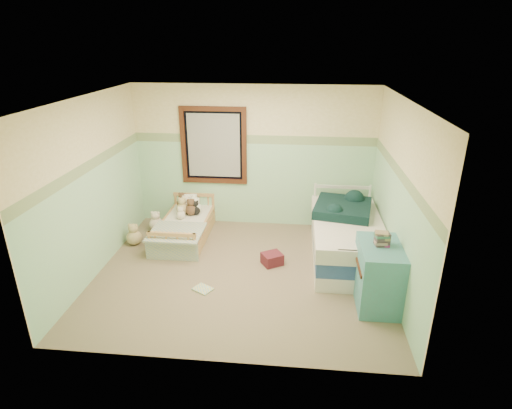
# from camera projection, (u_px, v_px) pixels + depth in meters

# --- Properties ---
(floor) EXTENTS (4.20, 3.60, 0.02)m
(floor) POSITION_uv_depth(u_px,v_px,m) (241.00, 273.00, 6.08)
(floor) COLOR #72634A
(floor) RESTS_ON ground
(ceiling) EXTENTS (4.20, 3.60, 0.02)m
(ceiling) POSITION_uv_depth(u_px,v_px,m) (238.00, 98.00, 5.13)
(ceiling) COLOR silver
(ceiling) RESTS_ON wall_back
(wall_back) EXTENTS (4.20, 0.04, 2.50)m
(wall_back) POSITION_uv_depth(u_px,v_px,m) (254.00, 157.00, 7.26)
(wall_back) COLOR beige
(wall_back) RESTS_ON floor
(wall_front) EXTENTS (4.20, 0.04, 2.50)m
(wall_front) POSITION_uv_depth(u_px,v_px,m) (214.00, 259.00, 3.94)
(wall_front) COLOR beige
(wall_front) RESTS_ON floor
(wall_left) EXTENTS (0.04, 3.60, 2.50)m
(wall_left) POSITION_uv_depth(u_px,v_px,m) (92.00, 188.00, 5.80)
(wall_left) COLOR beige
(wall_left) RESTS_ON floor
(wall_right) EXTENTS (0.04, 3.60, 2.50)m
(wall_right) POSITION_uv_depth(u_px,v_px,m) (399.00, 199.00, 5.41)
(wall_right) COLOR beige
(wall_right) RESTS_ON floor
(wainscot_mint) EXTENTS (4.20, 0.01, 1.50)m
(wainscot_mint) POSITION_uv_depth(u_px,v_px,m) (254.00, 185.00, 7.44)
(wainscot_mint) COLOR #9BD0AA
(wainscot_mint) RESTS_ON floor
(border_strip) EXTENTS (4.20, 0.01, 0.15)m
(border_strip) POSITION_uv_depth(u_px,v_px,m) (254.00, 139.00, 7.13)
(border_strip) COLOR #38643A
(border_strip) RESTS_ON wall_back
(window_frame) EXTENTS (1.16, 0.06, 1.36)m
(window_frame) POSITION_uv_depth(u_px,v_px,m) (214.00, 146.00, 7.21)
(window_frame) COLOR #3D1F0E
(window_frame) RESTS_ON wall_back
(window_blinds) EXTENTS (0.92, 0.01, 1.12)m
(window_blinds) POSITION_uv_depth(u_px,v_px,m) (214.00, 146.00, 7.22)
(window_blinds) COLOR #B8B8B4
(window_blinds) RESTS_ON window_frame
(toddler_bed_frame) EXTENTS (0.77, 1.53, 0.20)m
(toddler_bed_frame) POSITION_uv_depth(u_px,v_px,m) (185.00, 232.00, 7.11)
(toddler_bed_frame) COLOR #BA7242
(toddler_bed_frame) RESTS_ON floor
(toddler_mattress) EXTENTS (0.70, 1.47, 0.12)m
(toddler_mattress) POSITION_uv_depth(u_px,v_px,m) (185.00, 224.00, 7.05)
(toddler_mattress) COLOR white
(toddler_mattress) RESTS_ON toddler_bed_frame
(patchwork_quilt) EXTENTS (0.83, 0.77, 0.03)m
(patchwork_quilt) POSITION_uv_depth(u_px,v_px,m) (176.00, 232.00, 6.58)
(patchwork_quilt) COLOR #6B8CB6
(patchwork_quilt) RESTS_ON toddler_mattress
(plush_bed_brown) EXTENTS (0.22, 0.22, 0.22)m
(plush_bed_brown) POSITION_uv_depth(u_px,v_px,m) (183.00, 204.00, 7.46)
(plush_bed_brown) COLOR brown
(plush_bed_brown) RESTS_ON toddler_mattress
(plush_bed_white) EXTENTS (0.21, 0.21, 0.21)m
(plush_bed_white) POSITION_uv_depth(u_px,v_px,m) (194.00, 204.00, 7.44)
(plush_bed_white) COLOR white
(plush_bed_white) RESTS_ON toddler_mattress
(plush_bed_tan) EXTENTS (0.21, 0.21, 0.21)m
(plush_bed_tan) POSITION_uv_depth(u_px,v_px,m) (182.00, 209.00, 7.25)
(plush_bed_tan) COLOR tan
(plush_bed_tan) RESTS_ON toddler_mattress
(plush_bed_dark) EXTENTS (0.18, 0.18, 0.18)m
(plush_bed_dark) POSITION_uv_depth(u_px,v_px,m) (195.00, 210.00, 7.24)
(plush_bed_dark) COLOR black
(plush_bed_dark) RESTS_ON toddler_mattress
(plush_floor_cream) EXTENTS (0.25, 0.25, 0.25)m
(plush_floor_cream) POSITION_uv_depth(u_px,v_px,m) (156.00, 224.00, 7.36)
(plush_floor_cream) COLOR #F0E1C8
(plush_floor_cream) RESTS_ON floor
(plush_floor_tan) EXTENTS (0.25, 0.25, 0.25)m
(plush_floor_tan) POSITION_uv_depth(u_px,v_px,m) (134.00, 237.00, 6.86)
(plush_floor_tan) COLOR tan
(plush_floor_tan) RESTS_ON floor
(twin_bed_frame) EXTENTS (0.98, 1.96, 0.22)m
(twin_bed_frame) POSITION_uv_depth(u_px,v_px,m) (345.00, 252.00, 6.43)
(twin_bed_frame) COLOR white
(twin_bed_frame) RESTS_ON floor
(twin_boxspring) EXTENTS (0.98, 1.96, 0.22)m
(twin_boxspring) POSITION_uv_depth(u_px,v_px,m) (346.00, 240.00, 6.34)
(twin_boxspring) COLOR navy
(twin_boxspring) RESTS_ON twin_bed_frame
(twin_mattress) EXTENTS (1.02, 2.00, 0.22)m
(twin_mattress) POSITION_uv_depth(u_px,v_px,m) (347.00, 227.00, 6.26)
(twin_mattress) COLOR silver
(twin_mattress) RESTS_ON twin_boxspring
(teal_blanket) EXTENTS (0.99, 1.03, 0.14)m
(teal_blanket) POSITION_uv_depth(u_px,v_px,m) (343.00, 208.00, 6.47)
(teal_blanket) COLOR black
(teal_blanket) RESTS_ON twin_mattress
(dresser) EXTENTS (0.51, 0.82, 0.82)m
(dresser) POSITION_uv_depth(u_px,v_px,m) (378.00, 275.00, 5.25)
(dresser) COLOR teal
(dresser) RESTS_ON floor
(book_stack) EXTENTS (0.18, 0.15, 0.17)m
(book_stack) POSITION_uv_depth(u_px,v_px,m) (382.00, 239.00, 5.08)
(book_stack) COLOR brown
(book_stack) RESTS_ON dresser
(red_pillow) EXTENTS (0.37, 0.36, 0.18)m
(red_pillow) POSITION_uv_depth(u_px,v_px,m) (272.00, 259.00, 6.28)
(red_pillow) COLOR maroon
(red_pillow) RESTS_ON floor
(floor_book) EXTENTS (0.31, 0.29, 0.02)m
(floor_book) POSITION_uv_depth(u_px,v_px,m) (203.00, 289.00, 5.66)
(floor_book) COLOR #F7D74E
(floor_book) RESTS_ON floor
(extra_plush_0) EXTENTS (0.20, 0.20, 0.20)m
(extra_plush_0) POSITION_uv_depth(u_px,v_px,m) (191.00, 210.00, 7.22)
(extra_plush_0) COLOR brown
(extra_plush_0) RESTS_ON toddler_mattress
(extra_plush_1) EXTENTS (0.22, 0.22, 0.22)m
(extra_plush_1) POSITION_uv_depth(u_px,v_px,m) (189.00, 205.00, 7.38)
(extra_plush_1) COLOR white
(extra_plush_1) RESTS_ON toddler_mattress
(extra_plush_2) EXTENTS (0.15, 0.15, 0.15)m
(extra_plush_2) POSITION_uv_depth(u_px,v_px,m) (181.00, 215.00, 7.06)
(extra_plush_2) COLOR #F0E1C8
(extra_plush_2) RESTS_ON toddler_mattress
(extra_plush_3) EXTENTS (0.21, 0.21, 0.21)m
(extra_plush_3) POSITION_uv_depth(u_px,v_px,m) (196.00, 208.00, 7.27)
(extra_plush_3) COLOR white
(extra_plush_3) RESTS_ON toddler_mattress
(extra_plush_4) EXTENTS (0.21, 0.21, 0.21)m
(extra_plush_4) POSITION_uv_depth(u_px,v_px,m) (186.00, 206.00, 7.35)
(extra_plush_4) COLOR #F0E1C8
(extra_plush_4) RESTS_ON toddler_mattress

